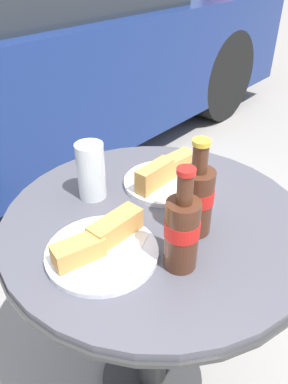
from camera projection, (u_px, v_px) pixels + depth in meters
ground_plane at (152, 379)px, 1.26m from camera, size 30.00×30.00×0.00m
bistro_table at (155, 263)px, 0.96m from camera, size 0.72×0.72×0.69m
cola_bottle_left at (182, 230)px, 0.69m from camera, size 0.07×0.07×0.22m
cola_bottle_right at (197, 198)px, 0.78m from camera, size 0.07×0.07×0.22m
drinking_glass at (91, 173)px, 0.90m from camera, size 0.07×0.07×0.14m
lunch_plate_near at (165, 176)px, 0.97m from camera, size 0.22×0.22×0.07m
lunch_plate_far at (101, 246)px, 0.76m from camera, size 0.23×0.23×0.06m
parked_car at (16, 48)px, 2.42m from camera, size 3.92×1.83×1.36m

